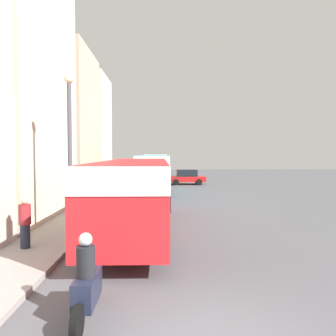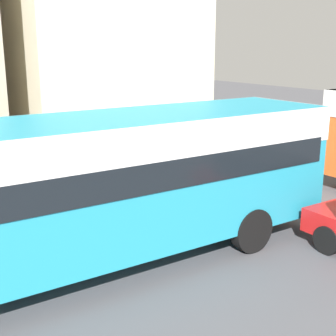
# 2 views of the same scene
# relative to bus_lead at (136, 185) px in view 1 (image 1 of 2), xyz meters

# --- Properties ---
(building_far_terrace) EXTENTS (6.97, 6.90, 10.88)m
(building_far_terrace) POSITION_rel_bus_lead_xyz_m (-7.64, 11.09, 3.52)
(building_far_terrace) COLOR #BCAD93
(building_far_terrace) RESTS_ON ground_plane
(building_end_row) EXTENTS (5.37, 6.09, 10.69)m
(building_end_row) POSITION_rel_bus_lead_xyz_m (-6.85, 18.48, 3.43)
(building_end_row) COLOR beige
(building_end_row) RESTS_ON ground_plane
(bus_lead) EXTENTS (2.63, 11.54, 2.93)m
(bus_lead) POSITION_rel_bus_lead_xyz_m (0.00, 0.00, 0.00)
(bus_lead) COLOR red
(bus_lead) RESTS_ON ground_plane
(bus_following) EXTENTS (2.55, 11.45, 3.07)m
(bus_following) POSITION_rel_bus_lead_xyz_m (0.44, 14.51, 0.08)
(bus_following) COLOR teal
(bus_following) RESTS_ON ground_plane
(bus_third_in_line) EXTENTS (2.65, 10.62, 3.13)m
(bus_third_in_line) POSITION_rel_bus_lead_xyz_m (0.49, 28.42, 0.11)
(bus_third_in_line) COLOR #EA5B23
(bus_third_in_line) RESTS_ON ground_plane
(motorcycle_behind_lead) EXTENTS (0.38, 2.24, 1.73)m
(motorcycle_behind_lead) POSITION_rel_bus_lead_xyz_m (-0.40, -7.38, -1.23)
(motorcycle_behind_lead) COLOR #1E2338
(motorcycle_behind_lead) RESTS_ON ground_plane
(car_crossing) EXTENTS (3.81, 1.79, 1.56)m
(car_crossing) POSITION_rel_bus_lead_xyz_m (3.77, 20.14, -1.12)
(car_crossing) COLOR red
(car_crossing) RESTS_ON ground_plane
(pedestrian_near_curb) EXTENTS (0.38, 0.38, 1.65)m
(pedestrian_near_curb) POSITION_rel_bus_lead_xyz_m (-3.39, -2.99, -0.93)
(pedestrian_near_curb) COLOR #232838
(pedestrian_near_curb) RESTS_ON sidewalk
(lamp_post) EXTENTS (0.36, 0.36, 6.02)m
(lamp_post) POSITION_rel_bus_lead_xyz_m (-2.31, -1.49, 1.81)
(lamp_post) COLOR #47474C
(lamp_post) RESTS_ON sidewalk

